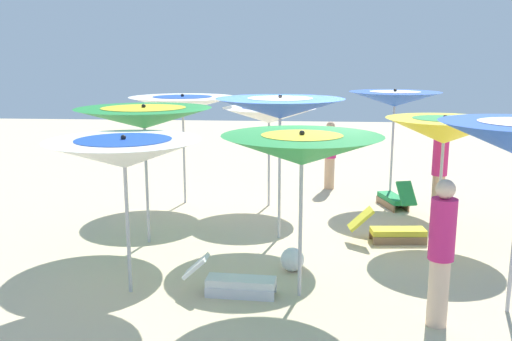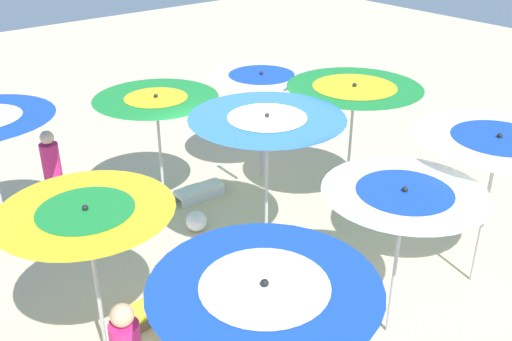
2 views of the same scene
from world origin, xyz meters
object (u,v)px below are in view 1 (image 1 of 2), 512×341
at_px(lounger_2, 395,198).
at_px(beachgoer_1, 440,170).
at_px(beach_umbrella_0, 124,153).
at_px(beach_umbrella_5, 444,130).
at_px(beach_umbrella_3, 144,118).
at_px(beach_umbrella_1, 302,150).
at_px(beach_umbrella_8, 395,99).
at_px(beachgoer_0, 441,250).
at_px(beach_umbrella_4, 280,108).
at_px(beach_umbrella_6, 183,104).
at_px(beachgoer_2, 330,154).
at_px(beach_umbrella_7, 269,115).
at_px(lounger_1, 391,231).
at_px(lounger_0, 235,281).
at_px(beach_ball, 292,259).

height_order(lounger_2, beachgoer_1, beachgoer_1).
relative_size(beach_umbrella_0, beach_umbrella_5, 0.99).
distance_m(beach_umbrella_3, beachgoer_1, 5.81).
xyz_separation_m(beach_umbrella_0, beach_umbrella_1, (-2.30, -0.06, 0.06)).
height_order(beach_umbrella_8, beachgoer_0, beach_umbrella_8).
height_order(beach_umbrella_4, beach_umbrella_6, beach_umbrella_4).
bearing_deg(beach_umbrella_5, beachgoer_2, -64.40).
bearing_deg(beach_umbrella_6, beach_umbrella_1, 118.66).
relative_size(beach_umbrella_0, beach_umbrella_4, 0.86).
relative_size(beach_umbrella_3, beach_umbrella_5, 1.09).
xyz_separation_m(beach_umbrella_7, beach_umbrella_8, (-2.67, -0.63, 0.31)).
xyz_separation_m(beach_umbrella_4, beachgoer_0, (-2.00, 3.08, -1.35)).
distance_m(beach_umbrella_0, beach_umbrella_3, 2.06).
distance_m(beach_umbrella_1, lounger_1, 3.31).
distance_m(lounger_0, beach_ball, 1.18).
relative_size(beachgoer_0, beachgoer_2, 1.09).
relative_size(beach_umbrella_3, beach_umbrella_7, 1.10).
xyz_separation_m(beach_umbrella_5, beach_umbrella_8, (0.43, -2.56, 0.34)).
distance_m(beach_umbrella_5, beachgoer_0, 3.52).
bearing_deg(beach_umbrella_5, beach_umbrella_4, 4.28).
bearing_deg(beachgoer_1, beach_umbrella_6, 96.96).
bearing_deg(beach_ball, beach_umbrella_8, -116.08).
height_order(beach_umbrella_3, beachgoer_1, beach_umbrella_3).
bearing_deg(lounger_0, beach_umbrella_4, 81.53).
xyz_separation_m(beach_umbrella_4, lounger_1, (-1.94, 0.08, -2.09)).
relative_size(beach_umbrella_5, lounger_0, 1.73).
bearing_deg(beachgoer_1, beach_umbrella_4, 130.88).
xyz_separation_m(lounger_2, beach_ball, (2.10, 3.66, -0.03)).
bearing_deg(beach_umbrella_0, beach_umbrella_3, -81.49).
bearing_deg(beach_umbrella_6, beachgoer_0, 128.04).
bearing_deg(beach_umbrella_8, beach_umbrella_7, 13.24).
relative_size(beach_umbrella_0, beach_umbrella_3, 0.91).
relative_size(beach_umbrella_0, lounger_2, 1.65).
height_order(beach_umbrella_4, lounger_2, beach_umbrella_4).
height_order(lounger_1, lounger_2, lounger_2).
bearing_deg(beach_umbrella_5, lounger_0, 38.70).
height_order(beach_umbrella_6, beachgoer_0, beach_umbrella_6).
bearing_deg(lounger_0, lounger_2, 61.06).
distance_m(beach_umbrella_1, beachgoer_2, 6.32).
distance_m(lounger_2, beachgoer_0, 5.28).
distance_m(beach_umbrella_1, beachgoer_0, 2.06).
bearing_deg(beachgoer_0, beach_umbrella_5, -14.64).
height_order(beach_umbrella_5, lounger_2, beach_umbrella_5).
height_order(beach_umbrella_3, lounger_2, beach_umbrella_3).
bearing_deg(lounger_2, beach_umbrella_5, 176.99).
xyz_separation_m(lounger_0, lounger_1, (-2.44, -2.35, 0.02)).
relative_size(lounger_1, beach_ball, 3.75).
xyz_separation_m(beach_umbrella_4, beach_umbrella_8, (-2.36, -2.77, -0.04)).
bearing_deg(beach_umbrella_1, beach_umbrella_0, 1.49).
bearing_deg(beach_umbrella_5, beach_umbrella_1, 46.97).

